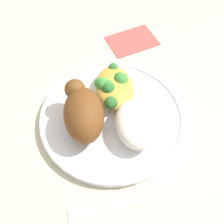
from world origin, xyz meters
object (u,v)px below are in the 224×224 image
object	(u,v)px
roasted_chicken	(83,112)
napkin	(132,41)
plate	(112,117)
rice_pile	(136,124)
fork	(105,209)
mac_cheese_with_broccoli	(114,87)

from	to	relation	value
roasted_chicken	napkin	bearing A→B (deg)	-30.20
plate	rice_pile	size ratio (longest dim) A/B	2.71
rice_pile	fork	bearing A→B (deg)	150.34
roasted_chicken	mac_cheese_with_broccoli	size ratio (longest dim) A/B	1.10
rice_pile	plate	bearing A→B (deg)	42.69
plate	rice_pile	xyz separation A→B (m)	(-0.04, -0.04, 0.03)
rice_pile	fork	world-z (taller)	rice_pile
roasted_chicken	rice_pile	world-z (taller)	roasted_chicken
napkin	roasted_chicken	bearing A→B (deg)	149.80
plate	roasted_chicken	world-z (taller)	roasted_chicken
plate	napkin	xyz separation A→B (m)	(0.22, -0.08, -0.01)
napkin	plate	bearing A→B (deg)	159.68
plate	mac_cheese_with_broccoli	world-z (taller)	mac_cheese_with_broccoli
roasted_chicken	rice_pile	size ratio (longest dim) A/B	1.19
mac_cheese_with_broccoli	fork	bearing A→B (deg)	168.18
roasted_chicken	fork	world-z (taller)	roasted_chicken
plate	mac_cheese_with_broccoli	bearing A→B (deg)	-11.32
fork	napkin	size ratio (longest dim) A/B	1.22
rice_pile	mac_cheese_with_broccoli	size ratio (longest dim) A/B	0.92
plate	napkin	distance (m)	0.24
mac_cheese_with_broccoli	roasted_chicken	bearing A→B (deg)	136.08
mac_cheese_with_broccoli	napkin	world-z (taller)	mac_cheese_with_broccoli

